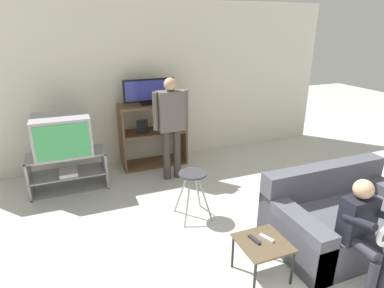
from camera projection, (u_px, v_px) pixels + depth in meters
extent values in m
cube|color=silver|center=(155.00, 84.00, 5.33)|extent=(6.40, 0.06, 2.60)
cube|color=#939399|center=(71.00, 188.00, 4.63)|extent=(1.04, 0.45, 0.02)
cube|color=#939399|center=(69.00, 173.00, 4.55)|extent=(1.01, 0.45, 0.02)
cube|color=#939399|center=(66.00, 154.00, 4.44)|extent=(1.04, 0.45, 0.02)
cube|color=#939399|center=(29.00, 177.00, 4.36)|extent=(0.03, 0.45, 0.54)
cube|color=#939399|center=(105.00, 166.00, 4.71)|extent=(0.03, 0.45, 0.54)
cube|color=silver|center=(69.00, 173.00, 4.48)|extent=(0.24, 0.28, 0.05)
cube|color=#9E9EA3|center=(62.00, 135.00, 4.35)|extent=(0.74, 0.61, 0.54)
cube|color=#3FA559|center=(63.00, 142.00, 4.09)|extent=(0.66, 0.01, 0.46)
cube|color=brown|center=(122.00, 138.00, 5.11)|extent=(0.03, 0.47, 1.04)
cube|color=brown|center=(182.00, 131.00, 5.46)|extent=(0.03, 0.47, 1.04)
cube|color=brown|center=(154.00, 163.00, 5.46)|extent=(0.99, 0.47, 0.03)
cube|color=brown|center=(153.00, 132.00, 5.27)|extent=(0.99, 0.47, 0.03)
cube|color=brown|center=(152.00, 105.00, 5.11)|extent=(0.99, 0.47, 0.03)
cube|color=black|center=(142.00, 127.00, 5.10)|extent=(0.18, 0.04, 0.22)
cube|color=black|center=(150.00, 103.00, 5.10)|extent=(0.29, 0.20, 0.04)
cube|color=black|center=(149.00, 90.00, 5.03)|extent=(0.82, 0.04, 0.36)
cube|color=#333899|center=(150.00, 90.00, 5.01)|extent=(0.77, 0.01, 0.31)
cylinder|color=#99999E|center=(188.00, 202.00, 3.73)|extent=(0.16, 0.16, 0.58)
cylinder|color=#99999E|center=(205.00, 198.00, 3.80)|extent=(0.16, 0.16, 0.58)
cylinder|color=#99999E|center=(181.00, 193.00, 3.92)|extent=(0.16, 0.16, 0.58)
cylinder|color=#99999E|center=(198.00, 190.00, 4.00)|extent=(0.16, 0.16, 0.58)
cylinder|color=#333338|center=(193.00, 173.00, 3.76)|extent=(0.34, 0.34, 0.02)
cube|color=brown|center=(263.00, 243.00, 2.90)|extent=(0.44, 0.44, 0.02)
cylinder|color=black|center=(255.00, 280.00, 2.72)|extent=(0.02, 0.02, 0.36)
cylinder|color=black|center=(292.00, 268.00, 2.86)|extent=(0.02, 0.02, 0.36)
cylinder|color=black|center=(233.00, 252.00, 3.06)|extent=(0.02, 0.02, 0.36)
cylinder|color=black|center=(267.00, 242.00, 3.20)|extent=(0.02, 0.02, 0.36)
cube|color=#232328|center=(254.00, 240.00, 2.91)|extent=(0.06, 0.15, 0.02)
cube|color=silver|center=(267.00, 238.00, 2.93)|extent=(0.09, 0.15, 0.02)
cube|color=#4C4C56|center=(344.00, 225.00, 3.43)|extent=(1.57, 0.93, 0.41)
cube|color=#4C4C56|center=(324.00, 179.00, 3.62)|extent=(1.57, 0.20, 0.35)
cube|color=#4C4C56|center=(293.00, 235.00, 3.18)|extent=(0.22, 0.93, 0.53)
cylinder|color=#3D3833|center=(167.00, 155.00, 4.80)|extent=(0.11, 0.11, 0.77)
cylinder|color=#3D3833|center=(177.00, 154.00, 4.86)|extent=(0.11, 0.11, 0.77)
cube|color=#5B5651|center=(171.00, 111.00, 4.60)|extent=(0.38, 0.20, 0.58)
cylinder|color=#5B5651|center=(155.00, 111.00, 4.51)|extent=(0.08, 0.08, 0.55)
cylinder|color=#5B5651|center=(186.00, 109.00, 4.67)|extent=(0.08, 0.08, 0.55)
sphere|color=tan|center=(170.00, 84.00, 4.46)|extent=(0.19, 0.19, 0.19)
cylinder|color=#2D2D38|center=(371.00, 282.00, 2.67)|extent=(0.08, 0.08, 0.41)
cylinder|color=#2D2D38|center=(384.00, 277.00, 2.72)|extent=(0.08, 0.08, 0.41)
cylinder|color=#2D2D38|center=(362.00, 247.00, 2.71)|extent=(0.09, 0.30, 0.09)
cylinder|color=#2D2D38|center=(375.00, 243.00, 2.76)|extent=(0.09, 0.30, 0.09)
cube|color=black|center=(357.00, 219.00, 2.81)|extent=(0.30, 0.17, 0.42)
cylinder|color=black|center=(359.00, 222.00, 2.62)|extent=(0.06, 0.31, 0.14)
cylinder|color=black|center=(383.00, 215.00, 2.72)|extent=(0.06, 0.31, 0.14)
sphere|color=tan|center=(363.00, 189.00, 2.71)|extent=(0.17, 0.17, 0.17)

